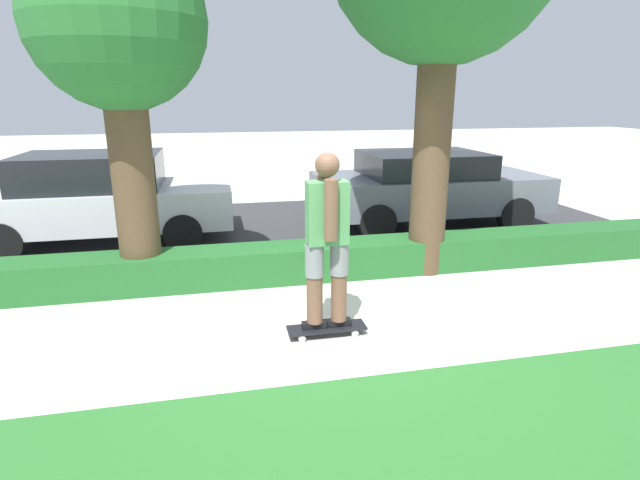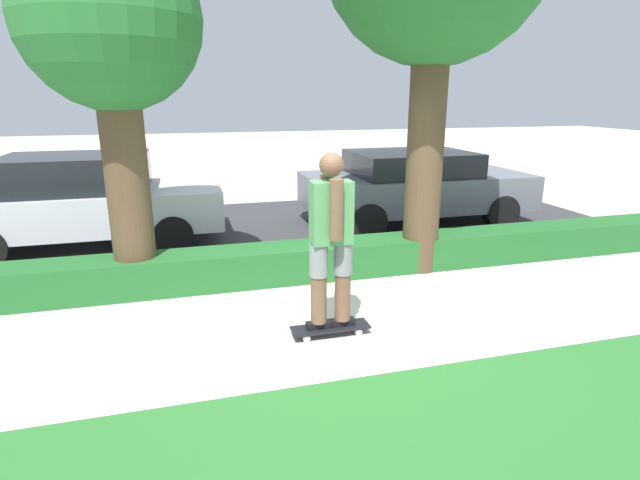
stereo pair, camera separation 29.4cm
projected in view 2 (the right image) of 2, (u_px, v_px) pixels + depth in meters
The scene contains 8 objects.
ground_plane at pixel (340, 327), 5.35m from camera, with size 60.00×60.00×0.00m, color beige.
street_asphalt at pixel (272, 230), 9.24m from camera, with size 13.03×5.00×0.01m.
hedge_row at pixel (305, 261), 6.77m from camera, with size 13.03×0.60×0.46m.
skateboard at pixel (330, 328), 5.17m from camera, with size 0.82×0.24×0.09m.
skater_person at pixel (331, 238), 4.90m from camera, with size 0.51×0.46×1.79m.
tree_near at pixel (111, 32), 5.48m from camera, with size 2.01×2.01×4.21m.
parked_car_front at pixel (87, 200), 8.10m from camera, with size 4.18×1.89×1.49m.
parked_car_middle at pixel (414, 185), 9.56m from camera, with size 4.23×2.03×1.38m.
Camera 2 is at (-1.50, -4.65, 2.40)m, focal length 28.00 mm.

